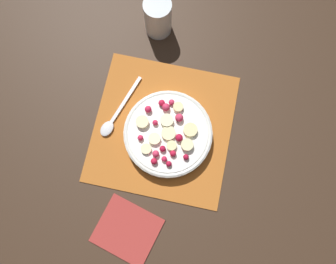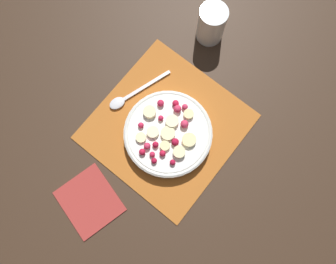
{
  "view_description": "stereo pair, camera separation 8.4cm",
  "coord_description": "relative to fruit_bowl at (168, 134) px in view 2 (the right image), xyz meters",
  "views": [
    {
      "loc": [
        0.2,
        0.06,
        0.87
      ],
      "look_at": [
        0.02,
        0.02,
        0.05
      ],
      "focal_mm": 35.0,
      "sensor_mm": 36.0,
      "label": 1
    },
    {
      "loc": [
        0.16,
        0.13,
        0.87
      ],
      "look_at": [
        0.02,
        0.02,
        0.05
      ],
      "focal_mm": 35.0,
      "sensor_mm": 36.0,
      "label": 2
    }
  ],
  "objects": [
    {
      "name": "ground_plane",
      "position": [
        -0.02,
        -0.02,
        -0.03
      ],
      "size": [
        3.0,
        3.0,
        0.0
      ],
      "primitive_type": "plane",
      "color": "#382619"
    },
    {
      "name": "placemat",
      "position": [
        -0.02,
        -0.02,
        -0.02
      ],
      "size": [
        0.37,
        0.37,
        0.01
      ],
      "color": "#B26023",
      "rests_on": "ground_plane"
    },
    {
      "name": "fruit_bowl",
      "position": [
        0.0,
        0.0,
        0.0
      ],
      "size": [
        0.23,
        0.23,
        0.05
      ],
      "color": "silver",
      "rests_on": "placemat"
    },
    {
      "name": "spoon",
      "position": [
        -0.01,
        -0.16,
        -0.02
      ],
      "size": [
        0.19,
        0.08,
        0.01
      ],
      "rotation": [
        0.0,
        0.0,
        5.96
      ],
      "color": "silver",
      "rests_on": "placemat"
    },
    {
      "name": "drinking_glass",
      "position": [
        -0.31,
        -0.09,
        0.03
      ],
      "size": [
        0.08,
        0.08,
        0.12
      ],
      "color": "white",
      "rests_on": "ground_plane"
    },
    {
      "name": "napkin",
      "position": [
        0.26,
        -0.05,
        -0.02
      ],
      "size": [
        0.17,
        0.18,
        0.01
      ],
      "color": "#A3332D",
      "rests_on": "ground_plane"
    }
  ]
}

